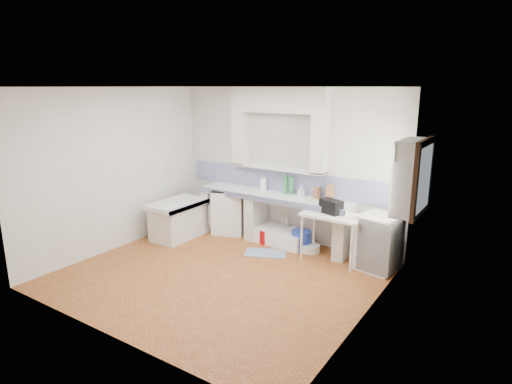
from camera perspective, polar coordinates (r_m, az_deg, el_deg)
The scene contains 36 objects.
floor at distance 6.69m, azimuth -4.79°, elevation -10.94°, with size 4.50×4.50×0.00m, color #A1592A.
ceiling at distance 6.07m, azimuth -5.34°, elevation 13.80°, with size 4.50×4.50×0.00m, color silver.
wall_back at distance 7.86m, azimuth 4.00°, elevation 3.60°, with size 4.50×4.50×0.00m, color silver.
wall_front at distance 4.88m, azimuth -19.73°, elevation -3.70°, with size 4.50×4.50×0.00m, color silver.
wall_left at distance 7.80m, azimuth -18.17°, elevation 2.84°, with size 4.50×4.50×0.00m, color silver.
wall_right at distance 5.19m, azimuth 14.91°, elevation -2.31°, with size 4.50×4.50×0.00m, color silver.
alcove_mass at distance 7.68m, azimuth 3.02°, elevation 12.19°, with size 1.90×0.25×0.45m, color silver.
window_frame at distance 6.23m, azimuth 20.10°, elevation 1.88°, with size 0.35×0.86×1.06m, color #382312.
lace_valance at distance 6.20m, azimuth 19.09°, elevation 5.49°, with size 0.01×0.84×0.24m, color white.
counter_slab at distance 7.78m, azimuth 2.21°, elevation -0.58°, with size 3.00×0.60×0.08m, color white.
counter_lip at distance 7.55m, azimuth 1.11°, elevation -1.02°, with size 3.00×0.04×0.10m, color navy.
counter_pier_left at distance 8.67m, azimuth -5.77°, elevation -2.18°, with size 0.20×0.55×0.82m, color silver.
counter_pier_mid at distance 8.08m, azimuth 0.05°, elevation -3.32°, with size 0.20×0.55×0.82m, color silver.
counter_pier_right at distance 7.32m, azimuth 11.65°, elevation -5.49°, with size 0.20×0.55×0.82m, color silver.
peninsula_top at distance 8.16m, azimuth -10.43°, elevation -1.56°, with size 0.70×1.10×0.08m, color white.
peninsula_base at distance 8.26m, azimuth -10.33°, elevation -3.90°, with size 0.60×1.00×0.62m, color silver.
peninsula_lip at distance 7.94m, azimuth -8.70°, elevation -1.92°, with size 0.04×1.10×0.10m, color navy.
backsplash at distance 7.91m, azimuth 3.91°, elevation 1.44°, with size 4.27×0.03×0.40m, color navy.
stove at distance 8.39m, azimuth -3.54°, elevation -2.59°, with size 0.60×0.58×0.85m, color white.
sink at distance 7.88m, azimuth 3.39°, elevation -6.01°, with size 1.00×0.54×0.24m, color white.
side_table at distance 7.12m, azimuth 10.04°, elevation -6.05°, with size 0.97×0.54×0.04m, color white.
fridge at distance 6.97m, azimuth 16.06°, elevation -6.50°, with size 0.57×0.57×0.88m, color white.
bucket_red at distance 7.89m, azimuth 1.38°, elevation -5.89°, with size 0.28×0.28×0.26m, color #B00309.
bucket_orange at distance 7.84m, azimuth 2.66°, elevation -6.17°, with size 0.25×0.25×0.23m, color red.
bucket_blue at distance 7.63m, azimuth 6.03°, elevation -6.40°, with size 0.36×0.36×0.34m, color #203DB6.
basin_white at distance 7.56m, azimuth 7.24°, elevation -7.44°, with size 0.34×0.34×0.13m, color white.
water_bottle_a at distance 8.11m, azimuth 2.72°, elevation -5.26°, with size 0.08×0.08×0.29m, color silver.
water_bottle_b at distance 7.92m, azimuth 5.22°, elevation -5.60°, with size 0.09×0.09×0.33m, color silver.
black_bag at distance 7.00m, azimuth 10.00°, elevation -1.93°, with size 0.36×0.21×0.23m, color black.
green_bottle_a at distance 7.76m, azimuth 3.96°, elevation 1.02°, with size 0.08×0.08×0.35m, color #2E7C3E.
green_bottle_b at distance 7.71m, azimuth 4.73°, elevation 0.86°, with size 0.07×0.07×0.34m, color #2E7C3E.
knife_block at distance 7.50m, azimuth 8.11°, elevation -0.12°, with size 0.10×0.08×0.21m, color brown.
cutting_board at distance 7.40m, azimuth 9.83°, elevation -0.11°, with size 0.02×0.20×0.28m, color brown.
paper_towel at distance 7.99m, azimuth 0.96°, elevation 1.02°, with size 0.12×0.12×0.24m, color white.
soap_bottle at distance 7.62m, azimuth 6.05°, elevation 0.16°, with size 0.09×0.10×0.21m, color white.
rug at distance 7.46m, azimuth 1.28°, elevation -8.14°, with size 0.70×0.40×0.01m, color #3F6398.
Camera 1 is at (3.77, -4.76, 2.81)m, focal length 29.97 mm.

